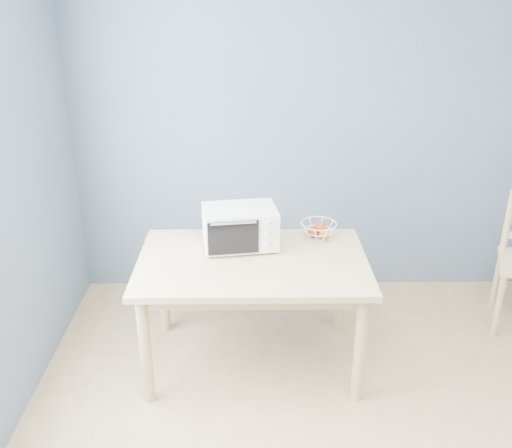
{
  "coord_description": "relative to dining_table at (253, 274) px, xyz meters",
  "views": [
    {
      "loc": [
        -0.67,
        -1.89,
        2.33
      ],
      "look_at": [
        -0.64,
        1.33,
        0.93
      ],
      "focal_mm": 40.0,
      "sensor_mm": 36.0,
      "label": 1
    }
  ],
  "objects": [
    {
      "name": "room",
      "position": [
        0.66,
        -1.21,
        0.65
      ],
      "size": [
        4.01,
        4.51,
        2.61
      ],
      "color": "tan",
      "rests_on": "ground"
    },
    {
      "name": "toaster_oven",
      "position": [
        -0.09,
        0.17,
        0.24
      ],
      "size": [
        0.49,
        0.39,
        0.27
      ],
      "rotation": [
        0.0,
        0.0,
        0.14
      ],
      "color": "white",
      "rests_on": "dining_table"
    },
    {
      "name": "dining_table",
      "position": [
        0.0,
        0.0,
        0.0
      ],
      "size": [
        1.4,
        0.9,
        0.75
      ],
      "color": "#D5BB80",
      "rests_on": "ground"
    },
    {
      "name": "fruit_basket",
      "position": [
        0.44,
        0.31,
        0.16
      ],
      "size": [
        0.3,
        0.3,
        0.12
      ],
      "rotation": [
        0.0,
        0.0,
        -0.32
      ],
      "color": "white",
      "rests_on": "dining_table"
    }
  ]
}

